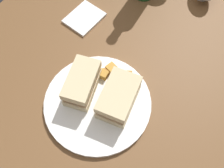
% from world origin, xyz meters
% --- Properties ---
extents(ground_plane, '(6.00, 6.00, 0.00)m').
position_xyz_m(ground_plane, '(0.00, 0.00, 0.00)').
color(ground_plane, black).
extents(dining_table, '(1.22, 0.95, 0.78)m').
position_xyz_m(dining_table, '(0.00, 0.00, 0.39)').
color(dining_table, brown).
rests_on(dining_table, ground).
extents(plate, '(0.28, 0.28, 0.01)m').
position_xyz_m(plate, '(-0.11, 0.01, 0.79)').
color(plate, white).
rests_on(plate, dining_table).
extents(sandwich_half_left, '(0.13, 0.10, 0.06)m').
position_xyz_m(sandwich_half_left, '(-0.09, -0.03, 0.82)').
color(sandwich_half_left, beige).
rests_on(sandwich_half_left, plate).
extents(sandwich_half_right, '(0.13, 0.10, 0.06)m').
position_xyz_m(sandwich_half_right, '(-0.10, 0.07, 0.82)').
color(sandwich_half_right, beige).
rests_on(sandwich_half_right, plate).
extents(potato_wedge_front, '(0.05, 0.03, 0.02)m').
position_xyz_m(potato_wedge_front, '(-0.05, 0.08, 0.80)').
color(potato_wedge_front, gold).
rests_on(potato_wedge_front, plate).
extents(potato_wedge_middle, '(0.03, 0.04, 0.02)m').
position_xyz_m(potato_wedge_middle, '(-0.04, 0.05, 0.80)').
color(potato_wedge_middle, gold).
rests_on(potato_wedge_middle, plate).
extents(potato_wedge_back, '(0.04, 0.04, 0.02)m').
position_xyz_m(potato_wedge_back, '(-0.04, 0.05, 0.80)').
color(potato_wedge_back, '#B77F33').
rests_on(potato_wedge_back, plate).
extents(potato_wedge_left_edge, '(0.05, 0.06, 0.02)m').
position_xyz_m(potato_wedge_left_edge, '(-0.02, -0.00, 0.80)').
color(potato_wedge_left_edge, '#B77F33').
rests_on(potato_wedge_left_edge, plate).
extents(potato_wedge_right_edge, '(0.03, 0.05, 0.02)m').
position_xyz_m(potato_wedge_right_edge, '(-0.02, 0.03, 0.80)').
color(potato_wedge_right_edge, gold).
rests_on(potato_wedge_right_edge, plate).
extents(potato_wedge_stray, '(0.02, 0.05, 0.02)m').
position_xyz_m(potato_wedge_stray, '(-0.02, 0.02, 0.80)').
color(potato_wedge_stray, '#AD702D').
rests_on(potato_wedge_stray, plate).
extents(napkin, '(0.12, 0.10, 0.01)m').
position_xyz_m(napkin, '(0.10, 0.21, 0.78)').
color(napkin, white).
rests_on(napkin, dining_table).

